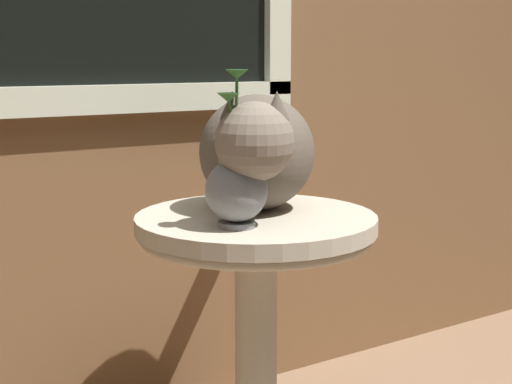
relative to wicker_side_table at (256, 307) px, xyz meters
name	(u,v)px	position (x,y,z in m)	size (l,w,h in m)	color
wicker_side_table	(256,307)	(0.00, 0.00, 0.00)	(0.52, 0.52, 0.61)	#B2A893
cat	(257,151)	(0.02, 0.03, 0.34)	(0.40, 0.52, 0.27)	brown
pewter_vase_with_ivy	(236,182)	(-0.10, -0.08, 0.30)	(0.13, 0.13, 0.31)	slate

